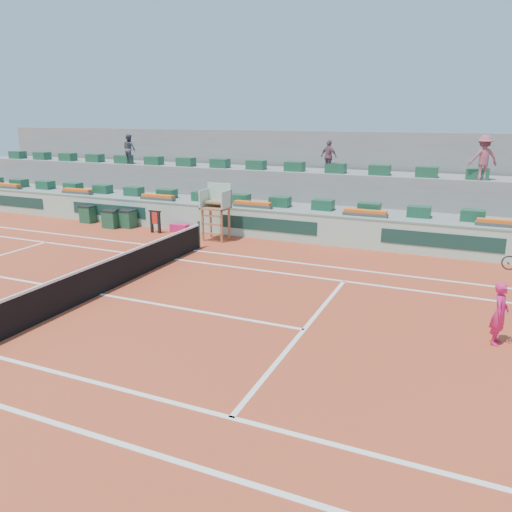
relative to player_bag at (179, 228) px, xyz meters
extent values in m
plane|color=#A53A1F|center=(2.25, -8.05, -0.19)|extent=(90.00, 90.00, 0.00)
cube|color=gray|center=(2.25, 2.65, 0.41)|extent=(36.00, 4.00, 1.20)
cube|color=gray|center=(2.25, 4.25, 1.11)|extent=(36.00, 2.40, 2.60)
cube|color=gray|center=(2.25, 5.85, 2.01)|extent=(36.00, 0.40, 4.40)
cube|color=#D81C68|center=(0.00, 0.00, 0.00)|extent=(0.83, 0.37, 0.37)
imported|color=#4A4B57|center=(-5.30, 3.64, 3.20)|extent=(0.91, 0.81, 1.57)
imported|color=#7D5363|center=(5.95, 3.49, 3.16)|extent=(0.94, 0.68, 1.49)
imported|color=#9D4E5B|center=(12.40, 3.42, 3.32)|extent=(1.34, 1.08, 1.81)
cube|color=white|center=(2.25, -2.57, -0.18)|extent=(23.77, 0.12, 0.01)
cube|color=white|center=(2.25, -3.94, -0.18)|extent=(23.77, 0.12, 0.01)
cube|color=white|center=(8.65, -8.05, -0.18)|extent=(0.12, 8.23, 0.01)
cube|color=white|center=(2.25, -8.05, -0.18)|extent=(12.80, 0.12, 0.01)
cube|color=black|center=(2.25, -8.05, 0.27)|extent=(0.03, 11.87, 0.92)
cube|color=white|center=(2.25, -8.05, 0.77)|extent=(0.06, 11.87, 0.07)
cylinder|color=#1E4631|center=(2.25, -2.12, 0.36)|extent=(0.10, 0.10, 1.10)
cube|color=#A6D0B9|center=(2.25, 0.45, 0.41)|extent=(36.00, 0.30, 1.20)
cube|color=gray|center=(2.25, 0.45, 1.04)|extent=(36.00, 0.34, 0.06)
cube|color=#14382F|center=(-10.75, 0.29, 0.46)|extent=(4.40, 0.02, 0.56)
cube|color=#14382F|center=(-4.25, 0.29, 0.46)|extent=(4.40, 0.02, 0.56)
cube|color=#14382F|center=(4.25, 0.29, 0.46)|extent=(4.40, 0.02, 0.56)
cube|color=#14382F|center=(11.25, 0.29, 0.46)|extent=(4.40, 0.02, 0.56)
cube|color=#945E38|center=(1.80, -1.00, 0.49)|extent=(0.08, 0.08, 1.35)
cube|color=#945E38|center=(2.70, -1.00, 0.49)|extent=(0.08, 0.08, 1.35)
cube|color=#945E38|center=(1.80, -0.30, 0.49)|extent=(0.08, 0.08, 1.35)
cube|color=#945E38|center=(2.70, -0.30, 0.49)|extent=(0.08, 0.08, 1.35)
cube|color=#945E38|center=(2.25, -0.65, 1.20)|extent=(1.10, 0.90, 0.08)
cube|color=#A6D0B9|center=(2.25, -0.27, 1.71)|extent=(1.10, 0.08, 1.00)
cube|color=#A6D0B9|center=(1.73, -0.65, 1.56)|extent=(0.06, 0.90, 0.80)
cube|color=#A6D0B9|center=(2.77, -0.65, 1.56)|extent=(0.06, 0.90, 0.80)
cube|color=#945E38|center=(2.25, -0.55, 1.44)|extent=(0.80, 0.60, 0.08)
cube|color=#945E38|center=(2.25, -1.00, 0.16)|extent=(0.90, 0.08, 0.06)
cube|color=#945E38|center=(2.25, -1.00, 0.56)|extent=(0.90, 0.08, 0.06)
cube|color=#945E38|center=(2.25, -1.00, 0.91)|extent=(0.90, 0.08, 0.06)
cube|color=#1A4F33|center=(-11.75, 1.75, 1.23)|extent=(0.90, 0.60, 0.44)
cube|color=#1A4F33|center=(-9.75, 1.75, 1.23)|extent=(0.90, 0.60, 0.44)
cube|color=#1A4F33|center=(-7.75, 1.75, 1.23)|extent=(0.90, 0.60, 0.44)
cube|color=#1A4F33|center=(-5.75, 1.75, 1.23)|extent=(0.90, 0.60, 0.44)
cube|color=#1A4F33|center=(-3.75, 1.75, 1.23)|extent=(0.90, 0.60, 0.44)
cube|color=#1A4F33|center=(-1.75, 1.75, 1.23)|extent=(0.90, 0.60, 0.44)
cube|color=#1A4F33|center=(0.25, 1.75, 1.23)|extent=(0.90, 0.60, 0.44)
cube|color=#1A4F33|center=(2.25, 1.75, 1.23)|extent=(0.90, 0.60, 0.44)
cube|color=#1A4F33|center=(4.25, 1.75, 1.23)|extent=(0.90, 0.60, 0.44)
cube|color=#1A4F33|center=(6.25, 1.75, 1.23)|extent=(0.90, 0.60, 0.44)
cube|color=#1A4F33|center=(8.25, 1.75, 1.23)|extent=(0.90, 0.60, 0.44)
cube|color=#1A4F33|center=(10.25, 1.75, 1.23)|extent=(0.90, 0.60, 0.44)
cube|color=#1A4F33|center=(12.25, 1.75, 1.23)|extent=(0.90, 0.60, 0.44)
cube|color=#1A4F33|center=(-13.75, 3.65, 2.63)|extent=(0.90, 0.60, 0.44)
cube|color=#1A4F33|center=(-11.75, 3.65, 2.63)|extent=(0.90, 0.60, 0.44)
cube|color=#1A4F33|center=(-9.75, 3.65, 2.63)|extent=(0.90, 0.60, 0.44)
cube|color=#1A4F33|center=(-7.75, 3.65, 2.63)|extent=(0.90, 0.60, 0.44)
cube|color=#1A4F33|center=(-5.75, 3.65, 2.63)|extent=(0.90, 0.60, 0.44)
cube|color=#1A4F33|center=(-3.75, 3.65, 2.63)|extent=(0.90, 0.60, 0.44)
cube|color=#1A4F33|center=(-1.75, 3.65, 2.63)|extent=(0.90, 0.60, 0.44)
cube|color=#1A4F33|center=(0.25, 3.65, 2.63)|extent=(0.90, 0.60, 0.44)
cube|color=#1A4F33|center=(2.25, 3.65, 2.63)|extent=(0.90, 0.60, 0.44)
cube|color=#1A4F33|center=(4.25, 3.65, 2.63)|extent=(0.90, 0.60, 0.44)
cube|color=#1A4F33|center=(6.25, 3.65, 2.63)|extent=(0.90, 0.60, 0.44)
cube|color=#1A4F33|center=(8.25, 3.65, 2.63)|extent=(0.90, 0.60, 0.44)
cube|color=#1A4F33|center=(10.25, 3.65, 2.63)|extent=(0.90, 0.60, 0.44)
cube|color=#1A4F33|center=(12.25, 3.65, 2.63)|extent=(0.90, 0.60, 0.44)
cube|color=#4A4A4A|center=(-11.75, 0.95, 1.09)|extent=(1.80, 0.36, 0.16)
cube|color=#FF5E15|center=(-11.75, 0.95, 1.23)|extent=(1.70, 0.32, 0.12)
cube|color=#4A4A4A|center=(-6.75, 0.95, 1.09)|extent=(1.80, 0.36, 0.16)
cube|color=#FF5E15|center=(-6.75, 0.95, 1.23)|extent=(1.70, 0.32, 0.12)
cube|color=#4A4A4A|center=(-1.75, 0.95, 1.09)|extent=(1.80, 0.36, 0.16)
cube|color=#FF5E15|center=(-1.75, 0.95, 1.23)|extent=(1.70, 0.32, 0.12)
cube|color=#4A4A4A|center=(3.25, 0.95, 1.09)|extent=(1.80, 0.36, 0.16)
cube|color=#FF5E15|center=(3.25, 0.95, 1.23)|extent=(1.70, 0.32, 0.12)
cube|color=#4A4A4A|center=(8.25, 0.95, 1.09)|extent=(1.80, 0.36, 0.16)
cube|color=#FF5E15|center=(8.25, 0.95, 1.23)|extent=(1.70, 0.32, 0.12)
cube|color=#4A4A4A|center=(13.25, 0.95, 1.09)|extent=(1.80, 0.36, 0.16)
cube|color=#FF5E15|center=(13.25, 0.95, 1.23)|extent=(1.70, 0.32, 0.12)
cube|color=#184A30|center=(-2.85, -0.12, 0.21)|extent=(0.78, 0.67, 0.80)
cube|color=black|center=(-2.85, -0.12, 0.63)|extent=(0.83, 0.71, 0.04)
cube|color=#184A30|center=(-3.44, -0.51, 0.21)|extent=(0.70, 0.60, 0.80)
cube|color=black|center=(-3.44, -0.51, 0.63)|extent=(0.74, 0.64, 0.04)
cube|color=#184A30|center=(-5.31, 0.00, 0.21)|extent=(0.65, 0.56, 0.80)
cube|color=black|center=(-5.31, 0.00, 0.63)|extent=(0.69, 0.60, 0.04)
cube|color=black|center=(-1.09, -0.59, 0.31)|extent=(0.11, 0.11, 1.00)
cube|color=black|center=(-0.69, -0.59, 0.31)|extent=(0.11, 0.11, 1.00)
cube|color=black|center=(-0.89, -0.59, 0.81)|extent=(0.64, 0.09, 0.06)
cube|color=red|center=(-0.89, -0.61, 0.51)|extent=(0.47, 0.04, 0.56)
imported|color=#D81C68|center=(13.03, -6.98, 0.56)|extent=(0.46, 0.61, 1.50)
cylinder|color=black|center=(13.03, -7.28, 1.86)|extent=(0.03, 0.35, 0.09)
torus|color=black|center=(13.03, -7.50, 1.93)|extent=(0.31, 0.08, 0.31)
camera|label=1|loc=(12.14, -19.07, 4.99)|focal=35.00mm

